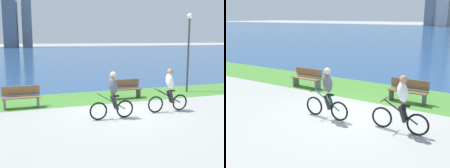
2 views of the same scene
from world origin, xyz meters
The scene contains 8 objects.
ground_plane centered at (0.00, 0.00, 0.00)m, with size 300.00×300.00×0.00m, color #9E9E99.
grass_strip_bayside centered at (0.00, 3.11, 0.00)m, with size 120.00×2.98×0.01m, color #478433.
bay_water_surface centered at (0.00, 49.25, 0.00)m, with size 300.00×89.30×0.00m, color navy.
cyclist_lead centered at (-0.42, -0.62, 0.84)m, with size 1.63×0.52×1.69m.
cyclist_trailing centered at (1.98, -0.39, 0.84)m, with size 1.72×0.52×1.69m.
bench_near_path centered at (-3.42, 2.11, 0.45)m, with size 1.50×0.47×0.90m.
bench_far_along_path centered at (1.30, 2.44, 0.45)m, with size 1.50×0.47×0.90m.
lamppost_tall centered at (5.03, 2.90, 2.66)m, with size 0.28×0.28×4.10m.
Camera 1 is at (-3.67, -9.76, 2.82)m, focal length 45.25 mm.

